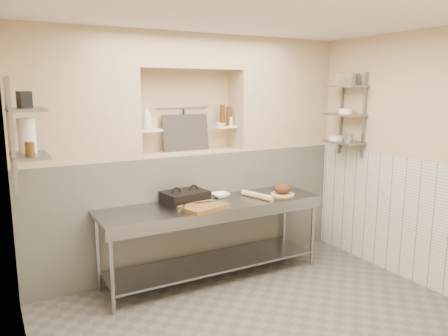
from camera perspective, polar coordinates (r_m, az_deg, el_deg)
floor at (r=4.37m, az=5.92°, el=-20.38°), size 4.00×3.90×0.10m
ceiling at (r=3.81m, az=6.79°, el=20.45°), size 4.00×3.90×0.10m
wall_left at (r=3.16m, az=-25.83°, el=-4.96°), size 0.10×3.90×2.80m
wall_right at (r=5.27m, az=24.85°, el=0.92°), size 0.10×3.90×2.80m
wall_back at (r=5.56m, az=-5.64°, el=2.28°), size 4.00×0.10×2.80m
backwall_lower at (r=5.48m, az=-4.46°, el=-5.30°), size 4.00×0.40×1.40m
alcove_sill at (r=5.33m, az=-4.57°, el=2.06°), size 1.30×0.40×0.02m
backwall_pillar_left at (r=4.88m, az=-19.16°, el=8.89°), size 1.35×0.40×1.40m
backwall_pillar_right at (r=5.95m, az=7.19°, el=9.54°), size 1.35×0.40×1.40m
backwall_header at (r=5.29m, az=-4.76°, el=14.91°), size 1.30×0.40×0.40m
wainscot_left at (r=3.40m, az=-23.82°, el=-16.32°), size 0.02×3.90×1.40m
wainscot_right at (r=5.38m, az=23.90°, el=-6.50°), size 0.02×3.90×1.40m
alcove_shelf_left at (r=5.11m, az=-9.74°, el=4.86°), size 0.28×0.16×0.02m
alcove_shelf_right at (r=5.52m, az=0.13°, el=5.41°), size 0.28×0.16×0.02m
utensil_rail at (r=5.44m, az=-5.40°, el=7.93°), size 0.70×0.02×0.02m
hanging_steel at (r=5.43m, az=-5.29°, el=6.13°), size 0.02×0.02×0.30m
splash_panel at (r=5.40m, az=-5.05°, el=4.61°), size 0.60×0.08×0.45m
shelf_rail_left_a at (r=4.33m, az=-26.26°, el=4.29°), size 0.03×0.03×0.95m
shelf_rail_left_b at (r=3.93m, az=-25.95°, el=3.80°), size 0.03×0.03×0.95m
wall_shelf_left_lower at (r=4.16m, az=-24.05°, el=1.48°), size 0.30×0.50×0.02m
wall_shelf_left_upper at (r=4.13m, az=-24.46°, el=6.97°), size 0.30×0.50×0.03m
shelf_rail_right_a at (r=5.99m, az=15.06°, el=6.89°), size 0.03×0.03×1.05m
shelf_rail_right_b at (r=5.71m, az=17.85°, el=6.59°), size 0.03×0.03×1.05m
wall_shelf_right_lower at (r=5.79m, az=15.30°, el=3.28°), size 0.30×0.50×0.02m
wall_shelf_right_mid at (r=5.75m, az=15.47°, el=6.74°), size 0.30×0.50×0.02m
wall_shelf_right_upper at (r=5.74m, az=15.64°, el=10.22°), size 0.30×0.50×0.03m
prep_table at (r=5.02m, az=-1.42°, el=-7.44°), size 2.60×0.70×0.90m
panini_press at (r=4.97m, az=-5.13°, el=-3.79°), size 0.53×0.41×0.13m
cutting_board at (r=4.71m, az=-2.66°, el=-5.10°), size 0.55×0.45×0.04m
knife_blade at (r=4.81m, az=-2.43°, el=-4.46°), size 0.28×0.06×0.01m
tongs at (r=4.55m, az=-5.53°, el=-5.26°), size 0.16×0.20×0.02m
mixing_bowl at (r=5.19m, az=-0.44°, el=-3.58°), size 0.23×0.23×0.05m
rolling_pin at (r=5.17m, az=4.33°, el=-3.59°), size 0.19×0.45×0.07m
bread_board at (r=5.37m, az=7.63°, el=-3.40°), size 0.29×0.29×0.02m
bread_loaf at (r=5.35m, az=7.65°, el=-2.67°), size 0.21×0.21×0.12m
bottle_soap at (r=5.07m, az=-10.03°, el=6.52°), size 0.13×0.13×0.28m
jar_alcove at (r=5.15m, az=-9.35°, el=5.79°), size 0.09×0.09×0.13m
bowl_alcove at (r=5.47m, az=-0.43°, el=5.70°), size 0.13×0.13×0.04m
condiment_a at (r=5.56m, az=0.64°, el=6.80°), size 0.06×0.06×0.24m
condiment_b at (r=5.54m, az=-0.20°, el=6.91°), size 0.07×0.07×0.26m
condiment_c at (r=5.57m, az=0.81°, el=6.15°), size 0.06×0.06×0.11m
jug_left at (r=4.26m, az=-24.36°, el=3.88°), size 0.15×0.15×0.30m
jar_left at (r=4.08m, az=-24.02°, el=2.33°), size 0.08×0.08×0.12m
box_left_upper at (r=4.19m, az=-24.63°, el=8.14°), size 0.13×0.13×0.14m
bowl_right at (r=5.88m, az=14.39°, el=3.82°), size 0.18×0.18×0.06m
canister_right at (r=5.71m, az=15.98°, el=3.78°), size 0.10×0.10×0.10m
bowl_right_mid at (r=5.74m, az=15.62°, el=7.17°), size 0.18×0.18×0.07m
basket_right at (r=5.73m, az=15.88°, el=11.06°), size 0.23×0.26×0.14m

